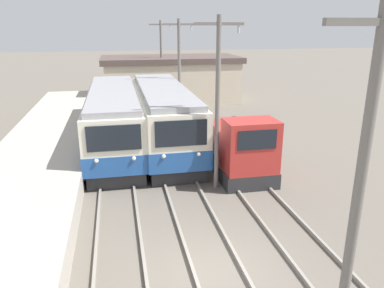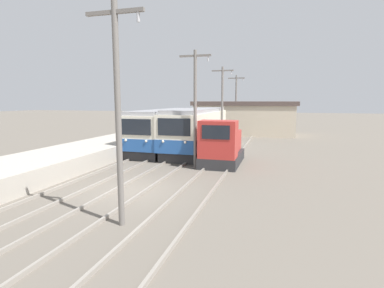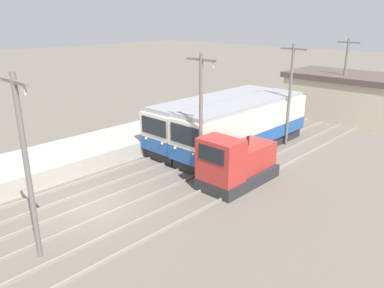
# 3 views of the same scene
# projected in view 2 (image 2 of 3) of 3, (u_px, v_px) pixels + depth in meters

# --- Properties ---
(ground_plane) EXTENTS (200.00, 200.00, 0.00)m
(ground_plane) POSITION_uv_depth(u_px,v_px,m) (128.00, 190.00, 14.14)
(ground_plane) COLOR #665E54
(platform_left) EXTENTS (4.50, 54.00, 1.05)m
(platform_left) POSITION_uv_depth(u_px,v_px,m) (21.00, 171.00, 15.77)
(platform_left) COLOR #ADA599
(platform_left) RESTS_ON ground
(track_left) EXTENTS (1.54, 60.00, 0.14)m
(track_left) POSITION_uv_depth(u_px,v_px,m) (81.00, 185.00, 14.84)
(track_left) COLOR gray
(track_left) RESTS_ON ground
(track_center) EXTENTS (1.54, 60.00, 0.14)m
(track_center) POSITION_uv_depth(u_px,v_px,m) (132.00, 189.00, 14.08)
(track_center) COLOR gray
(track_center) RESTS_ON ground
(track_right) EXTENTS (1.54, 60.00, 0.14)m
(track_right) POSITION_uv_depth(u_px,v_px,m) (193.00, 195.00, 13.26)
(track_right) COLOR gray
(track_right) RESTS_ON ground
(commuter_train_left) EXTENTS (2.84, 12.26, 3.45)m
(commuter_train_left) POSITION_uv_depth(u_px,v_px,m) (167.00, 131.00, 26.25)
(commuter_train_left) COLOR #28282B
(commuter_train_left) RESTS_ON ground
(commuter_train_center) EXTENTS (2.84, 12.05, 3.55)m
(commuter_train_center) POSITION_uv_depth(u_px,v_px,m) (197.00, 131.00, 25.30)
(commuter_train_center) COLOR #28282B
(commuter_train_center) RESTS_ON ground
(shunting_locomotive) EXTENTS (2.40, 4.90, 3.00)m
(shunting_locomotive) POSITION_uv_depth(u_px,v_px,m) (222.00, 146.00, 19.88)
(shunting_locomotive) COLOR #28282B
(shunting_locomotive) RESTS_ON ground
(catenary_mast_near) EXTENTS (2.00, 0.20, 7.27)m
(catenary_mast_near) POSITION_uv_depth(u_px,v_px,m) (118.00, 108.00, 9.66)
(catenary_mast_near) COLOR slate
(catenary_mast_near) RESTS_ON ground
(catenary_mast_mid) EXTENTS (2.00, 0.20, 7.27)m
(catenary_mast_mid) POSITION_uv_depth(u_px,v_px,m) (195.00, 105.00, 18.65)
(catenary_mast_mid) COLOR slate
(catenary_mast_mid) RESTS_ON ground
(catenary_mast_far) EXTENTS (2.00, 0.20, 7.27)m
(catenary_mast_far) POSITION_uv_depth(u_px,v_px,m) (222.00, 103.00, 27.64)
(catenary_mast_far) COLOR slate
(catenary_mast_far) RESTS_ON ground
(catenary_mast_distant) EXTENTS (2.00, 0.20, 7.27)m
(catenary_mast_distant) POSITION_uv_depth(u_px,v_px,m) (236.00, 103.00, 36.63)
(catenary_mast_distant) COLOR slate
(catenary_mast_distant) RESTS_ON ground
(station_building) EXTENTS (12.60, 6.30, 4.12)m
(station_building) POSITION_uv_depth(u_px,v_px,m) (245.00, 118.00, 37.85)
(station_building) COLOR beige
(station_building) RESTS_ON ground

